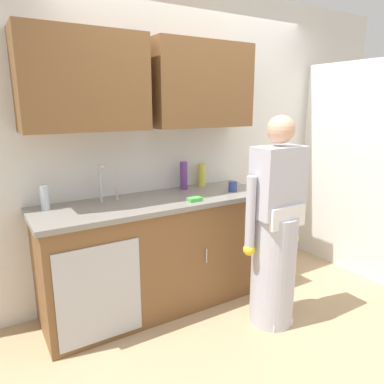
{
  "coord_description": "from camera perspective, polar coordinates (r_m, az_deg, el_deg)",
  "views": [
    {
      "loc": [
        -1.79,
        -1.89,
        1.69
      ],
      "look_at": [
        -0.31,
        0.55,
        1.0
      ],
      "focal_mm": 33.9,
      "sensor_mm": 36.0,
      "label": 1
    }
  ],
  "objects": [
    {
      "name": "bottle_water_tall",
      "position": [
        3.27,
        -1.31,
        2.59
      ],
      "size": [
        0.07,
        0.07,
        0.25
      ],
      "primitive_type": "cylinder",
      "color": "#66388C",
      "rests_on": "countertop"
    },
    {
      "name": "ground_plane",
      "position": [
        3.1,
        10.79,
        -19.69
      ],
      "size": [
        9.0,
        9.0,
        0.0
      ],
      "primitive_type": "plane",
      "color": "tan"
    },
    {
      "name": "sink",
      "position": [
        2.84,
        -12.42,
        -2.36
      ],
      "size": [
        0.5,
        0.36,
        0.35
      ],
      "color": "#B7BABF",
      "rests_on": "counter_cabinet"
    },
    {
      "name": "counter_cabinet",
      "position": [
        3.12,
        -5.39,
        -9.87
      ],
      "size": [
        1.9,
        0.62,
        0.9
      ],
      "color": "brown",
      "rests_on": "ground"
    },
    {
      "name": "sponge",
      "position": [
        2.88,
        0.42,
        -1.16
      ],
      "size": [
        0.11,
        0.07,
        0.03
      ],
      "primitive_type": "cube",
      "color": "#4CBF4C",
      "rests_on": "countertop"
    },
    {
      "name": "closet_door_panel",
      "position": [
        4.02,
        23.16,
        3.34
      ],
      "size": [
        0.04,
        1.1,
        2.1
      ],
      "primitive_type": "cube",
      "rotation": [
        0.0,
        0.0,
        1.57
      ],
      "color": "silver",
      "rests_on": "ground"
    },
    {
      "name": "knife_on_counter",
      "position": [
        3.52,
        6.7,
        1.26
      ],
      "size": [
        0.22,
        0.14,
        0.01
      ],
      "primitive_type": "cube",
      "rotation": [
        0.0,
        0.0,
        2.65
      ],
      "color": "silver",
      "rests_on": "countertop"
    },
    {
      "name": "cup_by_sink",
      "position": [
        3.22,
        6.44,
        0.88
      ],
      "size": [
        0.08,
        0.08,
        0.09
      ],
      "primitive_type": "cylinder",
      "color": "#33478C",
      "rests_on": "countertop"
    },
    {
      "name": "countertop",
      "position": [
        2.97,
        -5.55,
        -1.5
      ],
      "size": [
        1.96,
        0.66,
        0.04
      ],
      "primitive_type": "cube",
      "color": "gray",
      "rests_on": "counter_cabinet"
    },
    {
      "name": "kitchen_wall_with_uppers",
      "position": [
        3.33,
        -1.55,
        9.9
      ],
      "size": [
        4.8,
        0.44,
        2.7
      ],
      "color": "silver",
      "rests_on": "ground"
    },
    {
      "name": "person_at_sink",
      "position": [
        2.85,
        12.83,
        -7.25
      ],
      "size": [
        0.55,
        0.34,
        1.62
      ],
      "color": "white",
      "rests_on": "ground"
    },
    {
      "name": "bottle_dish_liquid",
      "position": [
        3.42,
        1.54,
        2.71
      ],
      "size": [
        0.07,
        0.07,
        0.21
      ],
      "primitive_type": "cylinder",
      "color": "#D8D14C",
      "rests_on": "countertop"
    },
    {
      "name": "bottle_cleaner_spray",
      "position": [
        2.85,
        -22.18,
        -0.82
      ],
      "size": [
        0.06,
        0.06,
        0.18
      ],
      "primitive_type": "cylinder",
      "color": "silver",
      "rests_on": "countertop"
    }
  ]
}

